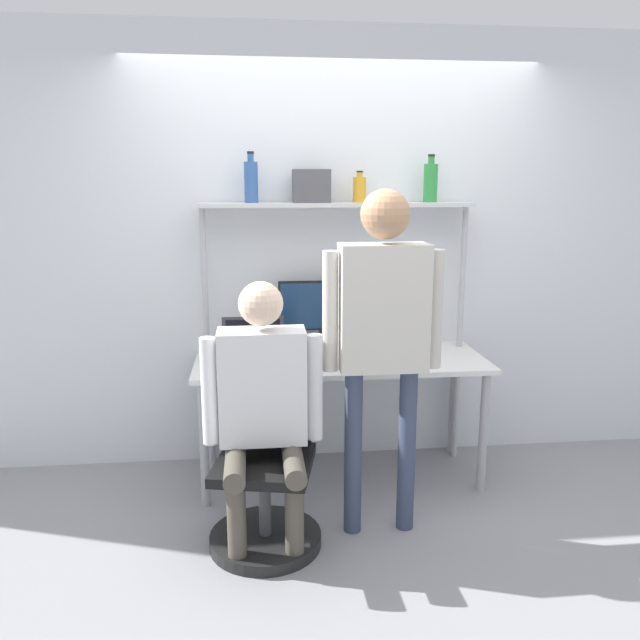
# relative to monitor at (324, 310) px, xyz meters

# --- Properties ---
(ground_plane) EXTENTS (12.00, 12.00, 0.00)m
(ground_plane) POSITION_rel_monitor_xyz_m (0.08, -0.56, -1.01)
(ground_plane) COLOR gray
(wall_back) EXTENTS (8.00, 0.06, 2.70)m
(wall_back) POSITION_rel_monitor_xyz_m (0.08, 0.16, 0.34)
(wall_back) COLOR silver
(wall_back) RESTS_ON ground_plane
(desk) EXTENTS (1.72, 0.67, 0.76)m
(desk) POSITION_rel_monitor_xyz_m (0.08, -0.20, -0.34)
(desk) COLOR silver
(desk) RESTS_ON ground_plane
(shelf_unit) EXTENTS (1.63, 0.24, 1.66)m
(shelf_unit) POSITION_rel_monitor_xyz_m (0.08, 0.00, 0.39)
(shelf_unit) COLOR silver
(shelf_unit) RESTS_ON ground_plane
(monitor) EXTENTS (0.56, 0.17, 0.44)m
(monitor) POSITION_rel_monitor_xyz_m (0.00, 0.00, 0.00)
(monitor) COLOR black
(monitor) RESTS_ON desk
(laptop) EXTENTS (0.36, 0.26, 0.26)m
(laptop) POSITION_rel_monitor_xyz_m (-0.44, -0.26, -0.18)
(laptop) COLOR #333338
(laptop) RESTS_ON desk
(cell_phone) EXTENTS (0.07, 0.15, 0.01)m
(cell_phone) POSITION_rel_monitor_xyz_m (-0.15, -0.27, -0.25)
(cell_phone) COLOR #264C8C
(cell_phone) RESTS_ON desk
(office_chair) EXTENTS (0.56, 0.56, 0.91)m
(office_chair) POSITION_rel_monitor_xyz_m (-0.39, -0.87, -0.74)
(office_chair) COLOR black
(office_chair) RESTS_ON ground_plane
(person_seated) EXTENTS (0.58, 0.47, 1.33)m
(person_seated) POSITION_rel_monitor_xyz_m (-0.40, -0.92, -0.23)
(person_seated) COLOR #4C473D
(person_seated) RESTS_ON ground_plane
(person_standing) EXTENTS (0.60, 0.24, 1.75)m
(person_standing) POSITION_rel_monitor_xyz_m (0.19, -0.83, 0.12)
(person_standing) COLOR #38425B
(person_standing) RESTS_ON ground_plane
(bottle_blue) EXTENTS (0.08, 0.08, 0.29)m
(bottle_blue) POSITION_rel_monitor_xyz_m (-0.43, 0.00, 0.78)
(bottle_blue) COLOR #335999
(bottle_blue) RESTS_ON shelf_unit
(bottle_amber) EXTENTS (0.08, 0.08, 0.19)m
(bottle_amber) POSITION_rel_monitor_xyz_m (0.21, 0.00, 0.73)
(bottle_amber) COLOR gold
(bottle_amber) RESTS_ON shelf_unit
(bottle_green) EXTENTS (0.08, 0.08, 0.28)m
(bottle_green) POSITION_rel_monitor_xyz_m (0.65, 0.00, 0.77)
(bottle_green) COLOR #2D8C3F
(bottle_green) RESTS_ON shelf_unit
(storage_box) EXTENTS (0.22, 0.17, 0.19)m
(storage_box) POSITION_rel_monitor_xyz_m (-0.08, 0.00, 0.75)
(storage_box) COLOR #4C4C51
(storage_box) RESTS_ON shelf_unit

